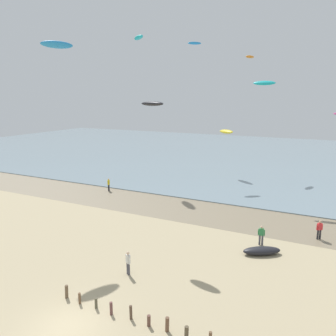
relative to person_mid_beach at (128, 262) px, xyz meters
The scene contains 16 objects.
ground_plane 6.17m from the person_mid_beach, 90.12° to the right, with size 160.00×160.00×0.00m, color tan.
wet_sand_strip 14.45m from the person_mid_beach, 90.05° to the left, with size 120.00×7.50×0.01m, color #84755B.
sea 53.18m from the person_mid_beach, 90.01° to the left, with size 160.00×70.00×0.10m, color gray.
groyne_near 6.65m from the person_mid_beach, 38.09° to the right, with size 14.20×0.36×0.84m.
person_mid_beach is the anchor object (origin of this frame).
person_by_waterline 17.01m from the person_mid_beach, 46.61° to the left, with size 0.50×0.38×1.71m.
person_left_flank 21.95m from the person_mid_beach, 129.64° to the left, with size 0.34×0.54×1.71m.
person_right_flank 11.58m from the person_mid_beach, 50.41° to the left, with size 0.57×0.25×1.71m.
grounded_kite 10.64m from the person_mid_beach, 42.91° to the left, with size 3.00×1.08×0.60m, color black.
kite_aloft_0 33.15m from the person_mid_beach, 95.05° to the left, with size 3.14×1.01×0.50m, color yellow.
kite_aloft_1 12.66m from the person_mid_beach, 103.59° to the left, with size 2.37×0.76×0.38m, color black.
kite_aloft_2 35.63m from the person_mid_beach, 119.11° to the left, with size 3.28×1.05×0.53m, color #19B2B7.
kite_aloft_6 38.38m from the person_mid_beach, 104.40° to the left, with size 2.14×0.68×0.34m, color #2384D1.
kite_aloft_8 27.37m from the person_mid_beach, 80.14° to the left, with size 2.58×0.83×0.41m, color #19B2B7.
kite_aloft_10 42.56m from the person_mid_beach, 91.80° to the left, with size 2.25×0.72×0.36m, color orange.
kite_aloft_11 19.55m from the person_mid_beach, 152.82° to the left, with size 2.88×0.92×0.46m, color #2384D1.
Camera 1 is at (11.96, -11.82, 12.14)m, focal length 35.73 mm.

